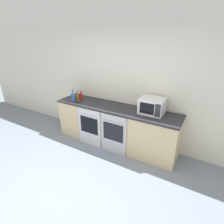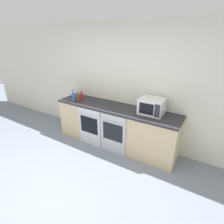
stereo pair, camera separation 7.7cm
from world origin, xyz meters
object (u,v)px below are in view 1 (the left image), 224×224
(oven_right, at_px, (113,135))
(bottle_red, at_px, (81,97))
(oven_left, at_px, (90,128))
(microwave, at_px, (152,106))
(bottle_blue, at_px, (73,97))
(bottle_amber, at_px, (77,97))

(oven_right, relative_size, bottle_red, 4.05)
(oven_left, height_order, oven_right, same)
(microwave, bearing_deg, oven_right, -147.68)
(oven_right, xyz_separation_m, bottle_blue, (-1.13, 0.13, 0.58))
(bottle_red, bearing_deg, microwave, 2.49)
(oven_left, xyz_separation_m, bottle_red, (-0.46, 0.32, 0.55))
(bottle_blue, bearing_deg, bottle_amber, 78.09)
(oven_right, bearing_deg, oven_left, 180.00)
(bottle_amber, bearing_deg, bottle_red, 64.93)
(bottle_amber, height_order, bottle_red, bottle_amber)
(bottle_blue, relative_size, bottle_red, 1.35)
(oven_right, relative_size, bottle_blue, 3.00)
(bottle_blue, xyz_separation_m, bottle_red, (0.06, 0.20, -0.03))
(bottle_blue, xyz_separation_m, bottle_amber, (0.02, 0.11, -0.02))
(bottle_blue, height_order, bottle_amber, bottle_blue)
(microwave, height_order, bottle_amber, microwave)
(oven_right, bearing_deg, bottle_amber, 167.88)
(microwave, distance_m, bottle_amber, 1.74)
(oven_left, height_order, bottle_blue, bottle_blue)
(bottle_amber, bearing_deg, bottle_blue, -101.91)
(oven_right, relative_size, bottle_amber, 3.84)
(bottle_red, bearing_deg, oven_left, -35.31)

